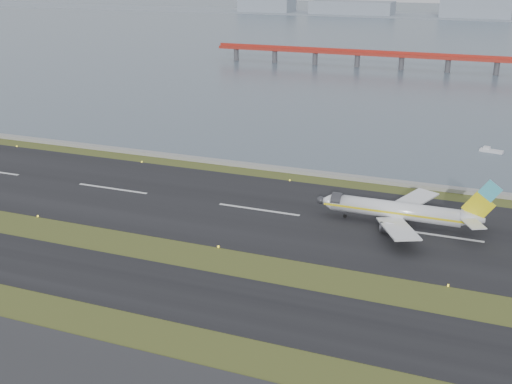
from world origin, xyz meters
TOP-DOWN VIEW (x-y plane):
  - ground at (0.00, 0.00)m, footprint 1000.00×1000.00m
  - taxiway_strip at (0.00, -12.00)m, footprint 1000.00×18.00m
  - runway_strip at (0.00, 30.00)m, footprint 1000.00×45.00m
  - seawall at (0.00, 60.00)m, footprint 1000.00×2.50m
  - bay_water at (0.00, 460.00)m, footprint 1400.00×800.00m
  - red_pier at (20.00, 250.00)m, footprint 260.00×5.00m
  - far_shoreline at (13.62, 620.00)m, footprint 1400.00×80.00m
  - airliner at (32.39, 32.60)m, footprint 38.52×32.89m
  - workboat_near at (48.04, 100.77)m, footprint 7.08×3.45m

SIDE VIEW (x-z plane):
  - ground at x=0.00m, z-range 0.00..0.00m
  - bay_water at x=0.00m, z-range -0.65..0.65m
  - taxiway_strip at x=0.00m, z-range 0.00..0.10m
  - runway_strip at x=0.00m, z-range 0.00..0.10m
  - seawall at x=0.00m, z-range 0.00..1.00m
  - workboat_near at x=48.04m, z-range -0.30..1.35m
  - airliner at x=32.39m, z-range -2.94..9.86m
  - far_shoreline at x=13.62m, z-range -24.18..36.32m
  - red_pier at x=20.00m, z-range 2.18..12.38m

